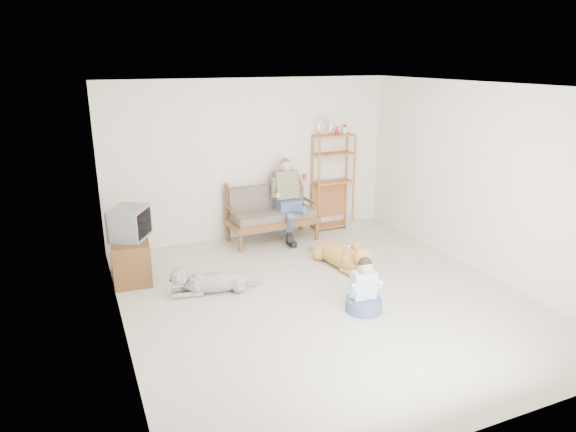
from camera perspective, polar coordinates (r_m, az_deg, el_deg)
name	(u,v)px	position (r m, az deg, el deg)	size (l,w,h in m)	color
floor	(324,298)	(6.83, 4.01, -9.04)	(5.50, 5.50, 0.00)	silver
ceiling	(329,86)	(6.13, 4.55, 14.21)	(5.50, 5.50, 0.00)	silver
wall_back	(252,159)	(8.82, -4.03, 6.29)	(5.00, 5.00, 0.00)	silver
wall_front	(492,286)	(4.25, 21.70, -7.19)	(5.00, 5.00, 0.00)	silver
wall_left	(114,223)	(5.69, -18.72, -0.76)	(5.50, 5.50, 0.00)	silver
wall_right	(483,180)	(7.80, 20.84, 3.75)	(5.50, 5.50, 0.00)	silver
loveseat	(271,212)	(8.77, -1.91, 0.44)	(1.53, 0.76, 0.95)	brown
man	(289,205)	(8.64, 0.13, 1.27)	(0.53, 0.76, 1.23)	#486185
etagere	(333,181)	(9.32, 5.02, 3.92)	(0.76, 0.33, 2.02)	#B77239
book_stack	(353,225)	(9.48, 7.25, -0.99)	(0.23, 0.17, 0.15)	silver
tv_stand	(131,258)	(7.61, -17.08, -4.50)	(0.57, 0.94, 0.60)	brown
crt_tv	(130,223)	(7.42, -17.17, -0.75)	(0.64, 0.68, 0.45)	slate
wall_outlet	(183,227)	(8.75, -11.59, -1.23)	(0.12, 0.02, 0.08)	white
golden_retriever	(343,256)	(7.70, 6.12, -4.47)	(0.50, 1.48, 0.45)	#BA8140
shaggy_dog	(209,282)	(6.97, -8.79, -7.21)	(1.32, 0.43, 0.39)	silver
terrier	(346,249)	(8.20, 6.44, -3.68)	(0.52, 0.51, 0.25)	silver
child	(364,292)	(6.45, 8.44, -8.33)	(0.45, 0.45, 0.71)	#486185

